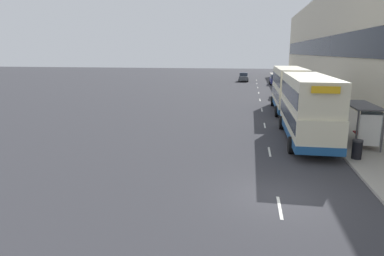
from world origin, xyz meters
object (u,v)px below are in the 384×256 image
object	(u,v)px
double_decker_bus_near	(307,107)
double_decker_bus_ahead	(289,88)
car_2	(244,77)
pedestrian_2	(334,126)
bus_shelter	(365,117)
pedestrian_at_shelter	(363,117)
car_0	(275,80)
car_1	(280,91)
litter_bin	(357,149)

from	to	relation	value
double_decker_bus_near	double_decker_bus_ahead	world-z (taller)	same
car_2	pedestrian_2	xyz separation A→B (m)	(6.95, -46.02, 0.10)
bus_shelter	pedestrian_2	size ratio (longest dim) A/B	2.62
pedestrian_2	pedestrian_at_shelter	bearing A→B (deg)	52.36
double_decker_bus_near	pedestrian_at_shelter	xyz separation A→B (m)	(4.85, 4.38, -1.30)
car_0	pedestrian_at_shelter	size ratio (longest dim) A/B	2.56
bus_shelter	car_0	size ratio (longest dim) A/B	0.99
pedestrian_at_shelter	double_decker_bus_near	bearing A→B (deg)	-137.96
car_1	car_2	bearing A→B (deg)	101.88
pedestrian_at_shelter	pedestrian_2	world-z (taller)	pedestrian_at_shelter
bus_shelter	double_decker_bus_near	size ratio (longest dim) A/B	0.41
double_decker_bus_ahead	pedestrian_at_shelter	bearing A→B (deg)	-56.57
bus_shelter	double_decker_bus_near	bearing A→B (deg)	165.26
double_decker_bus_near	car_1	distance (m)	21.96
double_decker_bus_near	bus_shelter	bearing A→B (deg)	-14.74
double_decker_bus_near	double_decker_bus_ahead	bearing A→B (deg)	89.95
double_decker_bus_ahead	pedestrian_2	distance (m)	11.43
bus_shelter	car_1	world-z (taller)	bus_shelter
double_decker_bus_near	car_1	world-z (taller)	double_decker_bus_near
bus_shelter	litter_bin	world-z (taller)	bus_shelter
bus_shelter	pedestrian_2	distance (m)	2.19
car_1	car_2	world-z (taller)	car_1
double_decker_bus_ahead	car_1	distance (m)	10.30
car_2	pedestrian_at_shelter	world-z (taller)	pedestrian_at_shelter
car_1	pedestrian_at_shelter	distance (m)	18.17
car_0	pedestrian_2	bearing A→B (deg)	-88.34
pedestrian_at_shelter	pedestrian_2	bearing A→B (deg)	-127.64
pedestrian_at_shelter	litter_bin	world-z (taller)	pedestrian_at_shelter
car_2	litter_bin	world-z (taller)	car_2
pedestrian_at_shelter	car_1	bearing A→B (deg)	105.16
pedestrian_at_shelter	litter_bin	distance (m)	8.88
car_1	litter_bin	xyz separation A→B (m)	(1.97, -25.96, -0.19)
double_decker_bus_ahead	litter_bin	xyz separation A→B (m)	(2.07, -15.76, -1.61)
litter_bin	pedestrian_at_shelter	bearing A→B (deg)	71.75
double_decker_bus_near	car_0	size ratio (longest dim) A/B	2.39
pedestrian_2	double_decker_bus_near	bearing A→B (deg)	-164.60
car_1	double_decker_bus_near	bearing A→B (deg)	-90.26
bus_shelter	double_decker_bus_near	distance (m)	3.43
car_0	litter_bin	world-z (taller)	car_0
car_2	pedestrian_at_shelter	size ratio (longest dim) A/B	2.48
car_2	car_1	bearing A→B (deg)	101.88
double_decker_bus_near	pedestrian_2	xyz separation A→B (m)	(1.88, 0.52, -1.33)
pedestrian_2	double_decker_bus_ahead	bearing A→B (deg)	99.47
litter_bin	double_decker_bus_ahead	bearing A→B (deg)	97.47
double_decker_bus_ahead	car_2	size ratio (longest dim) A/B	2.47
double_decker_bus_ahead	car_0	bearing A→B (deg)	88.59
bus_shelter	car_0	distance (m)	41.47
bus_shelter	car_1	size ratio (longest dim) A/B	1.04
bus_shelter	car_2	bearing A→B (deg)	100.02
pedestrian_at_shelter	litter_bin	size ratio (longest dim) A/B	1.58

